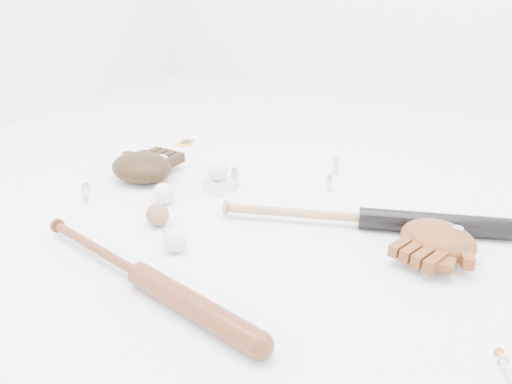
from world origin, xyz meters
The scene contains 19 objects.
bat_dark centered at (0.28, 0.11, 0.03)m, with size 0.86×0.06×0.06m, color black, non-canonical shape.
bat_wood centered at (-0.10, -0.42, 0.03)m, with size 0.79×0.06×0.06m, color brown, non-canonical shape.
glove_dark centered at (-0.51, 0.07, 0.05)m, with size 0.27×0.27×0.10m, color black, non-canonical shape.
glove_tan centered at (0.49, 0.08, 0.04)m, with size 0.24×0.24×0.09m, color brown, non-canonical shape.
trading_card centered at (-0.60, 0.45, 0.00)m, with size 0.06×0.08×0.00m, color gold.
pedestal centered at (-0.22, 0.12, 0.02)m, with size 0.08×0.08×0.04m, color white.
baseball_on_pedestal centered at (-0.22, 0.12, 0.08)m, with size 0.07×0.07×0.07m, color white.
baseball_left centered at (-0.33, -0.04, 0.03)m, with size 0.07×0.07×0.07m, color white.
baseball_upper centered at (-0.49, 0.14, 0.04)m, with size 0.07×0.07×0.07m, color white.
baseball_mid centered at (-0.12, -0.25, 0.03)m, with size 0.07×0.07×0.07m, color white.
baseball_aged centered at (-0.25, -0.16, 0.03)m, with size 0.07×0.07×0.07m, color #866040.
syringe_0 centered at (-0.58, -0.13, 0.01)m, with size 0.16×0.03×0.02m, color #ADBCC6, non-canonical shape.
syringe_1 centered at (-0.16, -0.22, 0.01)m, with size 0.14×0.02×0.02m, color #ADBCC6, non-canonical shape.
syringe_2 centered at (0.30, 0.20, 0.01)m, with size 0.16×0.03×0.02m, color #ADBCC6, non-canonical shape.
syringe_3 centered at (0.70, -0.30, 0.01)m, with size 0.13×0.02×0.02m, color #ADBCC6, non-canonical shape.
vial_0 centered at (0.07, 0.45, 0.03)m, with size 0.02×0.02×0.06m, color silver.
vial_1 centered at (0.10, 0.30, 0.03)m, with size 0.02×0.02×0.06m, color silver.
vial_2 centered at (-0.19, 0.18, 0.03)m, with size 0.03×0.03×0.07m, color silver.
vial_3 centered at (0.53, 0.09, 0.04)m, with size 0.04×0.04×0.08m, color silver.
Camera 1 is at (0.63, -1.14, 0.72)m, focal length 35.00 mm.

